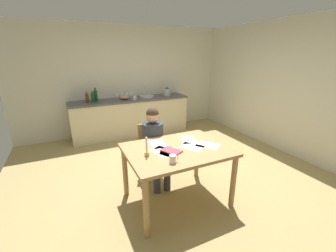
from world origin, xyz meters
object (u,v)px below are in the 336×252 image
object	(u,v)px
bottle_vinegar	(93,98)
wine_glass_back_left	(122,94)
wine_glass_back_right	(117,94)
sink_unit	(147,96)
dining_table	(177,156)
book_magazine	(171,151)
person_seated	(154,141)
wine_glass_near_sink	(131,93)
candlestick	(147,151)
wine_glass_by_kettle	(127,93)
bottle_wine_red	(96,95)
stovetop_kettle	(167,92)
chair_at_table	(152,148)
coffee_mug	(173,159)
teacup_on_counter	(135,98)
bottle_oil	(87,98)
mixing_bowl	(124,97)

from	to	relation	value
bottle_vinegar	wine_glass_back_left	bearing A→B (deg)	13.65
wine_glass_back_right	sink_unit	bearing A→B (deg)	-11.64
dining_table	book_magazine	distance (m)	0.17
person_seated	book_magazine	bearing A→B (deg)	-92.55
wine_glass_near_sink	wine_glass_back_left	world-z (taller)	same
candlestick	wine_glass_by_kettle	xyz separation A→B (m)	(0.58, 3.01, 0.16)
wine_glass_by_kettle	wine_glass_back_left	distance (m)	0.12
bottle_wine_red	stovetop_kettle	xyz separation A→B (m)	(1.76, -0.08, -0.03)
bottle_wine_red	wine_glass_by_kettle	world-z (taller)	bottle_wine_red
candlestick	stovetop_kettle	xyz separation A→B (m)	(1.60, 2.86, 0.15)
book_magazine	wine_glass_back_right	world-z (taller)	wine_glass_back_right
person_seated	candlestick	xyz separation A→B (m)	(-0.34, -0.62, 0.17)
wine_glass_near_sink	bottle_vinegar	bearing A→B (deg)	-169.51
chair_at_table	dining_table	bearing A→B (deg)	-84.08
book_magazine	wine_glass_back_right	bearing A→B (deg)	64.45
chair_at_table	coffee_mug	xyz separation A→B (m)	(-0.15, -1.05, 0.33)
wine_glass_back_left	wine_glass_back_right	bearing A→B (deg)	180.00
coffee_mug	candlestick	bearing A→B (deg)	125.27
bottle_vinegar	bottle_wine_red	xyz separation A→B (m)	(0.08, 0.10, 0.02)
person_seated	teacup_on_counter	size ratio (longest dim) A/B	10.97
book_magazine	dining_table	bearing A→B (deg)	-1.04
bottle_vinegar	wine_glass_by_kettle	distance (m)	0.83
bottle_oil	wine_glass_near_sink	bearing A→B (deg)	8.30
candlestick	bottle_vinegar	size ratio (longest dim) A/B	0.95
bottle_oil	wine_glass_by_kettle	distance (m)	0.95
dining_table	coffee_mug	world-z (taller)	coffee_mug
coffee_mug	wine_glass_near_sink	size ratio (longest dim) A/B	0.73
bottle_wine_red	bottle_oil	bearing A→B (deg)	-156.83
wine_glass_near_sink	dining_table	bearing A→B (deg)	-94.87
person_seated	sink_unit	bearing A→B (deg)	72.67
bottle_oil	mixing_bowl	distance (m)	0.84
bottle_wine_red	dining_table	bearing A→B (deg)	-78.63
sink_unit	stovetop_kettle	bearing A→B (deg)	-0.43
coffee_mug	wine_glass_back_right	size ratio (longest dim) A/B	0.73
coffee_mug	wine_glass_back_right	bearing A→B (deg)	87.69
book_magazine	wine_glass_near_sink	distance (m)	3.05
sink_unit	bottle_wine_red	size ratio (longest dim) A/B	1.19
sink_unit	wine_glass_back_right	size ratio (longest dim) A/B	2.34
candlestick	book_magazine	xyz separation A→B (m)	(0.32, -0.02, -0.06)
bottle_vinegar	mixing_bowl	world-z (taller)	bottle_vinegar
person_seated	bottle_oil	world-z (taller)	person_seated
bottle_vinegar	chair_at_table	bearing A→B (deg)	-74.16
sink_unit	stovetop_kettle	world-z (taller)	sink_unit
wine_glass_by_kettle	candlestick	bearing A→B (deg)	-100.87
coffee_mug	wine_glass_near_sink	distance (m)	3.33
mixing_bowl	teacup_on_counter	world-z (taller)	mixing_bowl
dining_table	sink_unit	bearing A→B (deg)	77.68
bottle_wine_red	mixing_bowl	size ratio (longest dim) A/B	1.33
person_seated	book_magazine	distance (m)	0.65
dining_table	chair_at_table	bearing A→B (deg)	95.92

